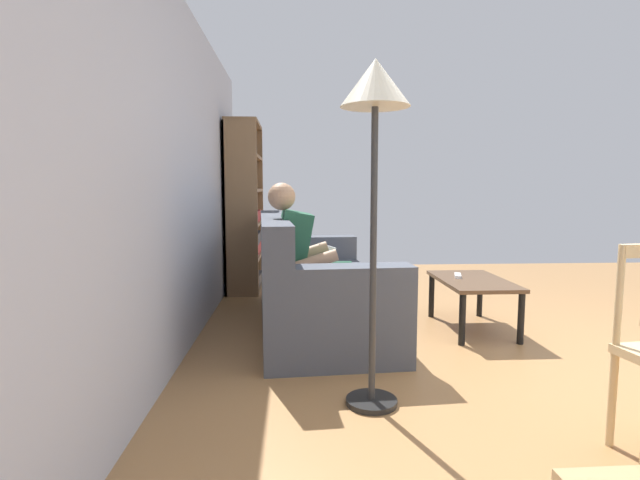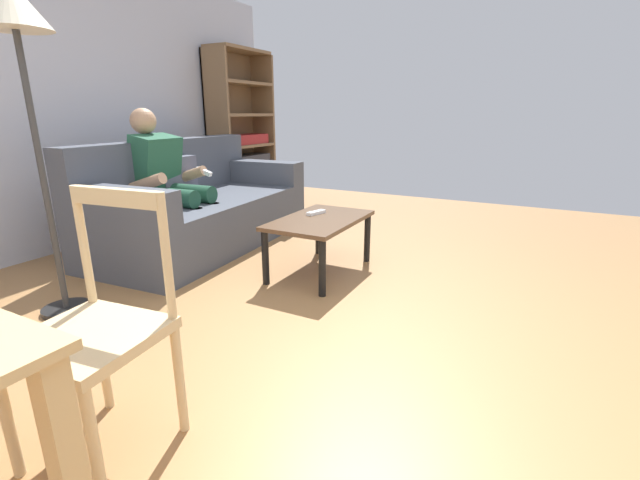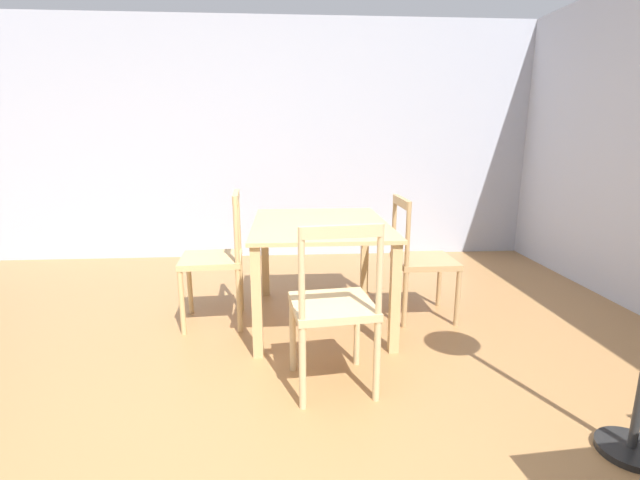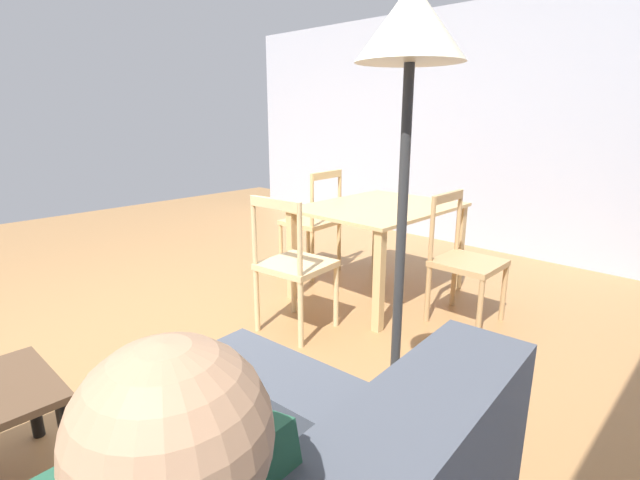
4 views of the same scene
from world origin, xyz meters
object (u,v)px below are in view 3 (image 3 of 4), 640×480
Objects in this scene: dining_table at (320,237)px; dining_chair_by_doorway at (216,259)px; dining_chair_near_wall at (421,260)px; dining_chair_facing_couch at (334,307)px.

dining_table is 1.27× the size of dining_chair_by_doorway.
dining_chair_near_wall is 1.19m from dining_chair_facing_couch.
dining_chair_near_wall is 0.97× the size of dining_chair_facing_couch.
dining_chair_facing_couch is 1.19m from dining_chair_by_doorway.
dining_chair_near_wall is at bearing 89.91° from dining_chair_by_doorway.
dining_table is at bearing 89.84° from dining_chair_by_doorway.
dining_chair_by_doorway is (-0.93, -0.74, 0.01)m from dining_chair_facing_couch.
dining_chair_by_doorway reaches higher than dining_chair_facing_couch.
dining_table is at bearing -90.03° from dining_chair_near_wall.
dining_chair_near_wall is (0.00, 0.74, -0.18)m from dining_table.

